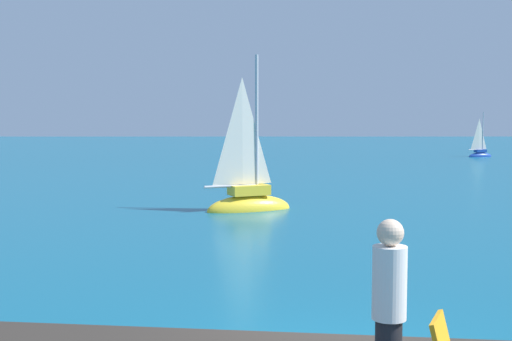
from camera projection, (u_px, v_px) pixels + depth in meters
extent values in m
ellipsoid|color=yellow|center=(252.00, 210.00, 23.61)|extent=(3.17, 2.15, 1.03)
cube|color=yellow|center=(252.00, 190.00, 23.55)|extent=(1.50, 1.19, 0.34)
cylinder|color=#B7B7BC|center=(259.00, 125.00, 23.47)|extent=(0.11, 0.11, 4.70)
cylinder|color=#B2B2B7|center=(234.00, 186.00, 23.27)|extent=(1.76, 0.83, 0.09)
pyramid|color=silver|center=(245.00, 131.00, 23.28)|extent=(1.40, 0.65, 3.57)
ellipsoid|color=#193D99|center=(483.00, 157.00, 50.37)|extent=(1.96, 1.15, 0.64)
cube|color=#193D99|center=(483.00, 151.00, 50.34)|extent=(0.91, 0.66, 0.21)
cylinder|color=#B7B7BC|center=(486.00, 132.00, 50.27)|extent=(0.07, 0.07, 2.90)
cylinder|color=#B2B2B7|center=(479.00, 150.00, 50.21)|extent=(1.12, 0.39, 0.06)
pyramid|color=silver|center=(482.00, 134.00, 50.19)|extent=(0.90, 0.30, 2.20)
cylinder|color=white|center=(392.00, 283.00, 5.63)|extent=(0.28, 0.28, 0.60)
sphere|color=beige|center=(393.00, 233.00, 5.60)|extent=(0.22, 0.22, 0.22)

